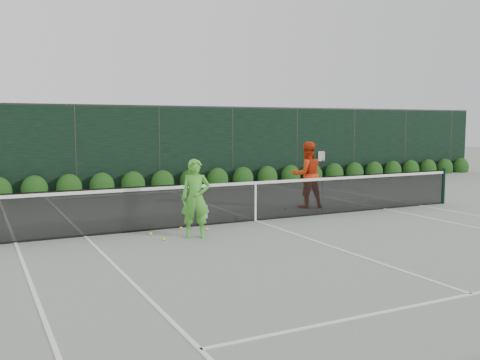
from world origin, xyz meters
name	(u,v)px	position (x,y,z in m)	size (l,w,h in m)	color
ground	(255,221)	(0.00, 0.00, 0.00)	(80.00, 80.00, 0.00)	gray
tennis_net	(255,200)	(-0.02, 0.00, 0.53)	(12.90, 0.10, 1.07)	black
player_woman	(196,199)	(-2.04, -1.13, 0.83)	(0.71, 0.59, 1.66)	green
player_man	(307,175)	(2.31, 1.19, 0.94)	(1.03, 0.87, 1.89)	red
court_lines	(255,221)	(0.00, 0.00, 0.01)	(11.03, 23.83, 0.01)	white
windscreen_fence	(320,168)	(0.00, -2.71, 1.51)	(32.00, 21.07, 3.06)	black
hedge_row	(163,183)	(0.00, 7.15, 0.23)	(31.66, 0.65, 0.94)	#17350E
tennis_balls	(227,223)	(-0.82, -0.07, 0.03)	(5.11, 2.35, 0.07)	#DBF536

